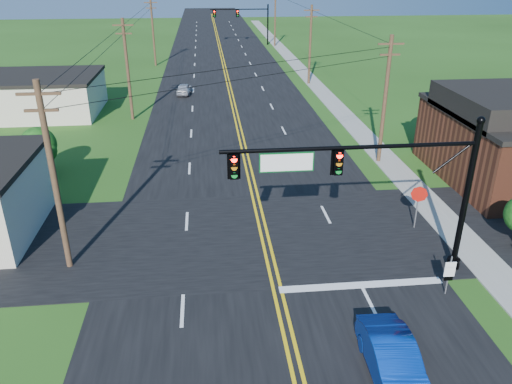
{
  "coord_description": "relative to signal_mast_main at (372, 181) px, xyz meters",
  "views": [
    {
      "loc": [
        -2.65,
        -11.15,
        13.31
      ],
      "look_at": [
        -0.48,
        10.0,
        3.52
      ],
      "focal_mm": 35.0,
      "sensor_mm": 36.0,
      "label": 1
    }
  ],
  "objects": [
    {
      "name": "road_main",
      "position": [
        -4.34,
        42.0,
        -4.73
      ],
      "size": [
        16.0,
        220.0,
        0.04
      ],
      "primitive_type": "cube",
      "color": "black",
      "rests_on": "ground"
    },
    {
      "name": "road_cross",
      "position": [
        -4.34,
        4.0,
        -4.73
      ],
      "size": [
        70.0,
        10.0,
        0.04
      ],
      "primitive_type": "cube",
      "color": "black",
      "rests_on": "ground"
    },
    {
      "name": "sidewalk",
      "position": [
        6.16,
        32.0,
        -4.71
      ],
      "size": [
        2.0,
        160.0,
        0.08
      ],
      "primitive_type": "cube",
      "color": "gray",
      "rests_on": "ground"
    },
    {
      "name": "signal_mast_main",
      "position": [
        0.0,
        0.0,
        0.0
      ],
      "size": [
        11.3,
        0.6,
        7.48
      ],
      "color": "black",
      "rests_on": "ground"
    },
    {
      "name": "signal_mast_far",
      "position": [
        0.1,
        72.0,
        -0.2
      ],
      "size": [
        10.98,
        0.6,
        7.48
      ],
      "color": "black",
      "rests_on": "ground"
    },
    {
      "name": "cream_bldg_far",
      "position": [
        -23.34,
        30.0,
        -2.89
      ],
      "size": [
        12.2,
        9.2,
        3.7
      ],
      "color": "beige",
      "rests_on": "ground"
    },
    {
      "name": "utility_pole_left_a",
      "position": [
        -13.84,
        2.0,
        -0.03
      ],
      "size": [
        1.8,
        0.28,
        9.0
      ],
      "color": "#3E2C1C",
      "rests_on": "ground"
    },
    {
      "name": "utility_pole_left_b",
      "position": [
        -13.84,
        27.0,
        -0.03
      ],
      "size": [
        1.8,
        0.28,
        9.0
      ],
      "color": "#3E2C1C",
      "rests_on": "ground"
    },
    {
      "name": "utility_pole_left_c",
      "position": [
        -13.84,
        54.0,
        -0.03
      ],
      "size": [
        1.8,
        0.28,
        9.0
      ],
      "color": "#3E2C1C",
      "rests_on": "ground"
    },
    {
      "name": "utility_pole_right_a",
      "position": [
        5.46,
        14.0,
        -0.03
      ],
      "size": [
        1.8,
        0.28,
        9.0
      ],
      "color": "#3E2C1C",
      "rests_on": "ground"
    },
    {
      "name": "utility_pole_right_b",
      "position": [
        5.46,
        40.0,
        -0.03
      ],
      "size": [
        1.8,
        0.28,
        9.0
      ],
      "color": "#3E2C1C",
      "rests_on": "ground"
    },
    {
      "name": "utility_pole_right_c",
      "position": [
        5.46,
        70.0,
        -0.03
      ],
      "size": [
        1.8,
        0.28,
        9.0
      ],
      "color": "#3E2C1C",
      "rests_on": "ground"
    },
    {
      "name": "tree_right_back",
      "position": [
        11.66,
        18.0,
        -2.15
      ],
      "size": [
        3.0,
        3.0,
        4.1
      ],
      "color": "#3E2C1C",
      "rests_on": "ground"
    },
    {
      "name": "tree_left",
      "position": [
        -18.34,
        14.0,
        -2.59
      ],
      "size": [
        2.4,
        2.4,
        3.37
      ],
      "color": "#3E2C1C",
      "rests_on": "ground"
    },
    {
      "name": "blue_car",
      "position": [
        -0.91,
        -6.47,
        -4.02
      ],
      "size": [
        1.66,
        4.48,
        1.46
      ],
      "primitive_type": "imported",
      "rotation": [
        0.0,
        0.0,
        -0.03
      ],
      "color": "#062D93",
      "rests_on": "ground"
    },
    {
      "name": "distant_car",
      "position": [
        -9.31,
        36.18,
        -4.14
      ],
      "size": [
        1.77,
        3.68,
        1.21
      ],
      "primitive_type": "imported",
      "rotation": [
        0.0,
        0.0,
        3.04
      ],
      "color": "silver",
      "rests_on": "ground"
    },
    {
      "name": "route_sign",
      "position": [
        3.16,
        -2.02,
        -3.61
      ],
      "size": [
        0.49,
        0.08,
        1.95
      ],
      "rotation": [
        0.0,
        0.0,
        -0.02
      ],
      "color": "slate",
      "rests_on": "ground"
    },
    {
      "name": "stop_sign",
      "position": [
        4.16,
        3.98,
        -2.94
      ],
      "size": [
        0.86,
        0.33,
        2.51
      ],
      "rotation": [
        0.0,
        0.0,
        -0.32
      ],
      "color": "slate",
      "rests_on": "ground"
    }
  ]
}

